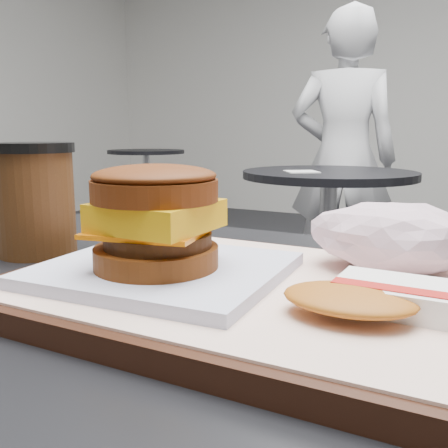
% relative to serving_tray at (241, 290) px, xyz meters
% --- Properties ---
extents(serving_tray, '(0.38, 0.28, 0.02)m').
position_rel_serving_tray_xyz_m(serving_tray, '(0.00, 0.00, 0.00)').
color(serving_tray, black).
rests_on(serving_tray, customer_table).
extents(breakfast_sandwich, '(0.20, 0.18, 0.09)m').
position_rel_serving_tray_xyz_m(breakfast_sandwich, '(-0.06, -0.03, 0.05)').
color(breakfast_sandwich, white).
rests_on(breakfast_sandwich, serving_tray).
extents(hash_brown, '(0.12, 0.09, 0.02)m').
position_rel_serving_tray_xyz_m(hash_brown, '(0.11, -0.03, 0.02)').
color(hash_brown, white).
rests_on(hash_brown, serving_tray).
extents(crumpled_wrapper, '(0.13, 0.10, 0.06)m').
position_rel_serving_tray_xyz_m(crumpled_wrapper, '(0.10, 0.09, 0.04)').
color(crumpled_wrapper, white).
rests_on(crumpled_wrapper, serving_tray).
extents(coffee_cup, '(0.09, 0.09, 0.13)m').
position_rel_serving_tray_xyz_m(coffee_cup, '(-0.28, 0.04, 0.06)').
color(coffee_cup, '#432410').
rests_on(coffee_cup, customer_table).
extents(neighbor_table, '(0.70, 0.70, 0.75)m').
position_rel_serving_tray_xyz_m(neighbor_table, '(-0.39, 1.64, -0.23)').
color(neighbor_table, black).
rests_on(neighbor_table, ground).
extents(napkin, '(0.17, 0.17, 0.00)m').
position_rel_serving_tray_xyz_m(napkin, '(-0.47, 1.53, -0.03)').
color(napkin, white).
rests_on(napkin, neighbor_table).
extents(patron, '(0.62, 0.48, 1.52)m').
position_rel_serving_tray_xyz_m(patron, '(-0.50, 2.29, -0.02)').
color(patron, silver).
rests_on(patron, ground).
extents(bg_table_mid, '(0.66, 0.66, 0.75)m').
position_rel_serving_tray_xyz_m(bg_table_mid, '(-2.44, 3.19, -0.22)').
color(bg_table_mid, black).
rests_on(bg_table_mid, ground).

